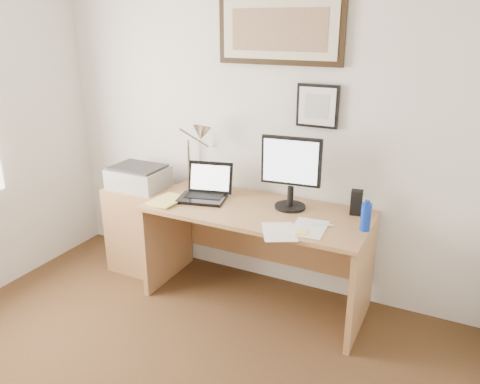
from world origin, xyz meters
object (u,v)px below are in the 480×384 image
Objects in this scene: lcd_monitor at (291,169)px; printer at (139,177)px; water_bottle at (366,217)px; laptop at (205,191)px; book at (157,198)px; side_cabinet at (143,228)px; desk at (261,234)px.

lcd_monitor reaches higher than printer.
water_bottle is at bearing -2.38° from printer.
book is at bearing -149.03° from laptop.
laptop is at bearing -2.50° from printer.
water_bottle is at bearing -2.32° from laptop.
printer is (-0.33, 0.21, 0.06)m from book.
side_cabinet is 3.99× the size of water_bottle.
side_cabinet is at bearing 147.27° from book.
laptop is 0.64m from printer.
laptop is (-1.20, 0.05, -0.03)m from water_bottle.
printer is (-0.01, 0.00, 0.45)m from side_cabinet.
lcd_monitor is (1.28, 0.07, 0.68)m from side_cabinet.
side_cabinet is 1.90m from water_bottle.
book is at bearing -161.82° from desk.
book is 0.17× the size of desk.
water_bottle is 0.35× the size of lcd_monitor.
lcd_monitor is (0.95, 0.27, 0.28)m from book.
book is 0.61× the size of printer.
book is 0.36m from laptop.
lcd_monitor is (0.21, 0.03, 0.53)m from desk.
laptop is 0.69m from lcd_monitor.
side_cabinet is at bearing -25.40° from printer.
water_bottle reaches higher than book.
book reaches higher than side_cabinet.
water_bottle is 0.84m from desk.
lcd_monitor is at bearing 2.77° from printer.
book is (0.33, -0.21, 0.40)m from side_cabinet.
laptop is 0.88× the size of printer.
laptop is at bearing 30.97° from book.
laptop reaches higher than desk.
laptop reaches higher than book.
side_cabinet is 0.55m from book.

